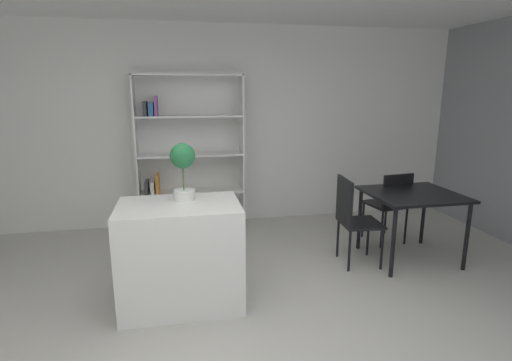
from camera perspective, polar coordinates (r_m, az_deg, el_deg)
The scene contains 8 objects.
ground_plane at distance 3.30m, azimuth -3.33°, elevation -22.01°, with size 10.29×10.29×0.00m, color beige.
back_partition at distance 5.63m, azimuth -7.66°, elevation 7.65°, with size 7.47×0.06×2.76m, color white.
kitchen_island at distance 3.64m, azimuth -10.77°, elevation -10.39°, with size 1.05×0.71×0.93m, color white.
potted_plant_on_island at distance 3.54m, azimuth -10.47°, elevation 2.26°, with size 0.22×0.22×0.51m.
open_bookshelf at distance 5.37m, azimuth -10.30°, elevation 3.51°, with size 1.40×0.36×2.08m.
dining_table at distance 4.73m, azimuth 21.55°, elevation -2.67°, with size 0.97×0.89×0.78m.
dining_chair_far at distance 5.15m, azimuth 18.79°, elevation -2.81°, with size 0.48×0.51×0.91m.
dining_chair_island_side at distance 4.43m, azimuth 13.64°, elevation -4.71°, with size 0.45×0.47×0.97m.
Camera 1 is at (-0.35, -2.68, 1.90)m, focal length 27.82 mm.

